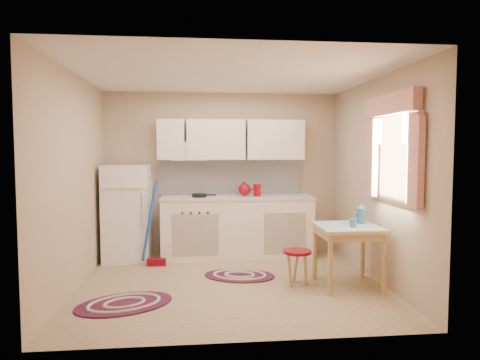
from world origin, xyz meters
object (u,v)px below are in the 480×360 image
at_px(table, 347,256).
at_px(stool, 297,268).
at_px(fridge, 127,213).
at_px(base_cabinets, 237,228).

relative_size(table, stool, 1.71).
relative_size(fridge, base_cabinets, 0.62).
bearing_deg(fridge, base_cabinets, 1.77).
bearing_deg(stool, fridge, 147.86).
height_order(base_cabinets, stool, base_cabinets).
bearing_deg(table, base_cabinets, 127.27).
height_order(fridge, stool, fridge).
distance_m(fridge, stool, 2.65).
bearing_deg(stool, base_cabinets, 112.26).
distance_m(base_cabinets, table, 1.93).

